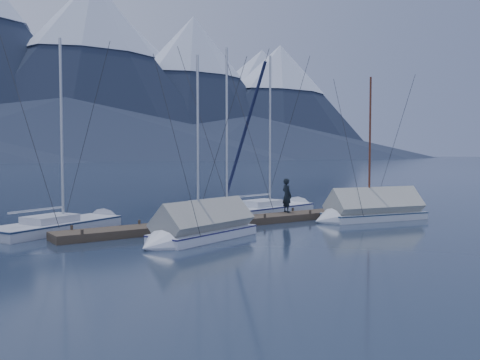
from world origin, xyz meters
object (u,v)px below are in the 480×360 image
object	(u,v)px
sailboat_covered_far	(196,231)
sailboat_open_mid	(233,214)
sailboat_covered_near	(367,212)
person	(287,195)
sailboat_open_right	(276,210)
sailboat_open_left	(72,225)

from	to	relation	value
sailboat_covered_far	sailboat_open_mid	bearing A→B (deg)	45.01
sailboat_covered_near	person	distance (m)	4.28
sailboat_open_mid	sailboat_covered_near	bearing A→B (deg)	-44.28
sailboat_covered_near	sailboat_covered_far	world-z (taller)	sailboat_covered_near
sailboat_open_right	sailboat_covered_far	distance (m)	10.47
sailboat_open_right	sailboat_covered_near	bearing A→B (deg)	-72.02
sailboat_open_left	sailboat_covered_far	world-z (taller)	sailboat_open_left
sailboat_open_right	sailboat_covered_far	world-z (taller)	sailboat_open_right
sailboat_covered_near	person	world-z (taller)	sailboat_covered_near
sailboat_covered_far	person	world-z (taller)	sailboat_covered_far
person	sailboat_open_mid	bearing A→B (deg)	49.25
sailboat_open_left	sailboat_covered_near	distance (m)	14.79
sailboat_covered_near	person	bearing A→B (deg)	136.58
sailboat_open_left	sailboat_open_right	xyz separation A→B (m)	(11.91, -0.17, 0.01)
sailboat_open_left	sailboat_covered_near	size ratio (longest dim) A/B	1.15
sailboat_open_left	sailboat_open_right	world-z (taller)	sailboat_open_right
sailboat_covered_near	sailboat_covered_far	distance (m)	10.48
sailboat_covered_near	sailboat_covered_far	bearing A→B (deg)	-177.96
sailboat_open_mid	person	world-z (taller)	sailboat_open_mid
sailboat_open_right	sailboat_covered_far	bearing A→B (deg)	-146.24
sailboat_open_mid	sailboat_open_left	bearing A→B (deg)	175.80
person	sailboat_covered_near	bearing A→B (deg)	-128.67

